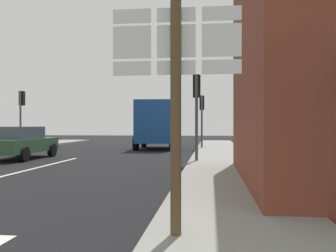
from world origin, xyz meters
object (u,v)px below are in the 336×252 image
(route_sign_post, at_px, (176,89))
(traffic_light_far_left, at_px, (22,106))
(traffic_light_far_right, at_px, (202,110))
(sedan_far, at_px, (20,142))
(traffic_light_near_right, at_px, (197,98))
(delivery_truck, at_px, (157,123))

(route_sign_post, xyz_separation_m, traffic_light_far_left, (-11.38, 17.72, 0.72))
(traffic_light_far_right, bearing_deg, traffic_light_far_left, -173.09)
(sedan_far, bearing_deg, traffic_light_far_left, 117.25)
(traffic_light_far_right, bearing_deg, traffic_light_near_right, -90.00)
(traffic_light_far_left, bearing_deg, traffic_light_near_right, -33.51)
(traffic_light_far_right, bearing_deg, delivery_truck, 175.34)
(traffic_light_far_right, height_order, traffic_light_near_right, traffic_light_near_right)
(sedan_far, distance_m, delivery_truck, 9.45)
(route_sign_post, bearing_deg, traffic_light_far_right, 90.35)
(route_sign_post, bearing_deg, delivery_truck, 98.94)
(delivery_truck, distance_m, route_sign_post, 19.56)
(delivery_truck, bearing_deg, sedan_far, -122.84)
(traffic_light_near_right, bearing_deg, traffic_light_far_left, 146.49)
(delivery_truck, height_order, traffic_light_far_right, traffic_light_far_right)
(sedan_far, relative_size, traffic_light_near_right, 1.19)
(route_sign_post, relative_size, traffic_light_near_right, 0.90)
(sedan_far, distance_m, traffic_light_far_right, 11.23)
(delivery_truck, relative_size, traffic_light_near_right, 1.43)
(sedan_far, xyz_separation_m, traffic_light_far_left, (-3.24, 6.30, 1.96))
(delivery_truck, xyz_separation_m, traffic_light_far_left, (-8.35, -1.60, 1.07))
(delivery_truck, distance_m, traffic_light_near_right, 9.57)
(sedan_far, distance_m, traffic_light_near_right, 8.32)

